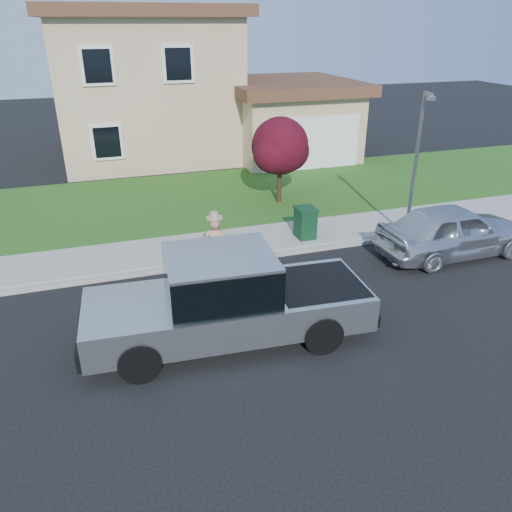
{
  "coord_description": "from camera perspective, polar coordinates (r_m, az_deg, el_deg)",
  "views": [
    {
      "loc": [
        -2.75,
        -9.43,
        6.23
      ],
      "look_at": [
        0.54,
        0.67,
        1.2
      ],
      "focal_mm": 35.0,
      "sensor_mm": 36.0,
      "label": 1
    }
  ],
  "objects": [
    {
      "name": "lawn",
      "position": [
        19.33,
        -5.95,
        6.56
      ],
      "size": [
        40.0,
        7.0,
        0.1
      ],
      "primitive_type": "cube",
      "color": "#244F16",
      "rests_on": "ground"
    },
    {
      "name": "ornamental_tree",
      "position": [
        18.21,
        2.85,
        12.16
      ],
      "size": [
        2.26,
        2.04,
        3.11
      ],
      "color": "black",
      "rests_on": "lawn"
    },
    {
      "name": "sedan",
      "position": [
        15.41,
        21.67,
        2.73
      ],
      "size": [
        4.54,
        1.9,
        1.54
      ],
      "primitive_type": "imported",
      "rotation": [
        0.0,
        0.0,
        1.59
      ],
      "color": "silver",
      "rests_on": "ground"
    },
    {
      "name": "curb",
      "position": [
        14.29,
        -1.03,
        -0.25
      ],
      "size": [
        40.0,
        0.2,
        0.12
      ],
      "primitive_type": "cube",
      "color": "gray",
      "rests_on": "ground"
    },
    {
      "name": "ground",
      "position": [
        11.63,
        -1.53,
        -7.06
      ],
      "size": [
        80.0,
        80.0,
        0.0
      ],
      "primitive_type": "plane",
      "color": "black",
      "rests_on": "ground"
    },
    {
      "name": "trash_bin",
      "position": [
        15.35,
        5.66,
        3.83
      ],
      "size": [
        0.59,
        0.68,
        0.95
      ],
      "rotation": [
        0.0,
        0.0,
        0.02
      ],
      "color": "#0D3218",
      "rests_on": "sidewalk"
    },
    {
      "name": "woman",
      "position": [
        13.25,
        -4.68,
        1.22
      ],
      "size": [
        0.68,
        0.55,
        1.76
      ],
      "rotation": [
        0.0,
        0.0,
        2.82
      ],
      "color": "tan",
      "rests_on": "ground"
    },
    {
      "name": "sidewalk",
      "position": [
        15.24,
        -2.25,
        1.5
      ],
      "size": [
        40.0,
        2.0,
        0.15
      ],
      "primitive_type": "cube",
      "color": "gray",
      "rests_on": "ground"
    },
    {
      "name": "street_lamp",
      "position": [
        15.47,
        17.88,
        10.37
      ],
      "size": [
        0.3,
        0.58,
        4.46
      ],
      "rotation": [
        0.0,
        0.0,
        -0.27
      ],
      "color": "slate",
      "rests_on": "ground"
    },
    {
      "name": "house",
      "position": [
        26.31,
        -9.53,
        18.34
      ],
      "size": [
        14.0,
        11.3,
        6.85
      ],
      "color": "tan",
      "rests_on": "ground"
    },
    {
      "name": "pickup_truck",
      "position": [
        10.48,
        -3.32,
        -5.09
      ],
      "size": [
        6.19,
        2.54,
        1.99
      ],
      "rotation": [
        0.0,
        0.0,
        -0.06
      ],
      "color": "black",
      "rests_on": "ground"
    }
  ]
}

